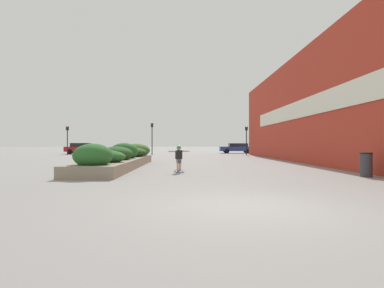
{
  "coord_description": "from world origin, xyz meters",
  "views": [
    {
      "loc": [
        -1.22,
        -7.11,
        1.31
      ],
      "look_at": [
        -0.87,
        16.14,
        1.3
      ],
      "focal_mm": 32.0,
      "sensor_mm": 36.0,
      "label": 1
    }
  ],
  "objects_px": {
    "car_leftmost": "(82,148)",
    "traffic_light_far_left": "(67,135)",
    "car_center_right": "(316,148)",
    "skateboarder": "(179,155)",
    "car_center_left": "(237,148)",
    "traffic_light_left": "(152,133)",
    "traffic_light_right": "(246,136)",
    "skateboard": "(179,171)",
    "trash_bin": "(366,165)"
  },
  "relations": [
    {
      "from": "skateboard",
      "to": "traffic_light_far_left",
      "type": "xyz_separation_m",
      "value": [
        -13.59,
        24.36,
        2.22
      ]
    },
    {
      "from": "car_center_right",
      "to": "traffic_light_right",
      "type": "xyz_separation_m",
      "value": [
        -10.29,
        -5.6,
        1.48
      ]
    },
    {
      "from": "trash_bin",
      "to": "car_center_right",
      "type": "relative_size",
      "value": 0.21
    },
    {
      "from": "car_leftmost",
      "to": "traffic_light_far_left",
      "type": "xyz_separation_m",
      "value": [
        -0.44,
        -4.0,
        1.54
      ]
    },
    {
      "from": "traffic_light_left",
      "to": "traffic_light_right",
      "type": "height_order",
      "value": "traffic_light_left"
    },
    {
      "from": "traffic_light_left",
      "to": "skateboarder",
      "type": "bearing_deg",
      "value": -81.38
    },
    {
      "from": "trash_bin",
      "to": "car_leftmost",
      "type": "distance_m",
      "value": 36.96
    },
    {
      "from": "car_leftmost",
      "to": "car_center_left",
      "type": "distance_m",
      "value": 20.83
    },
    {
      "from": "traffic_light_right",
      "to": "traffic_light_far_left",
      "type": "relative_size",
      "value": 1.0
    },
    {
      "from": "car_center_right",
      "to": "traffic_light_right",
      "type": "distance_m",
      "value": 11.81
    },
    {
      "from": "skateboarder",
      "to": "traffic_light_far_left",
      "type": "relative_size",
      "value": 0.34
    },
    {
      "from": "car_center_left",
      "to": "traffic_light_far_left",
      "type": "height_order",
      "value": "traffic_light_far_left"
    },
    {
      "from": "traffic_light_far_left",
      "to": "car_center_left",
      "type": "bearing_deg",
      "value": 19.79
    },
    {
      "from": "skateboarder",
      "to": "car_center_right",
      "type": "distance_m",
      "value": 34.68
    },
    {
      "from": "skateboarder",
      "to": "trash_bin",
      "type": "xyz_separation_m",
      "value": [
        7.48,
        -2.29,
        -0.3
      ]
    },
    {
      "from": "trash_bin",
      "to": "car_leftmost",
      "type": "height_order",
      "value": "car_leftmost"
    },
    {
      "from": "car_leftmost",
      "to": "traffic_light_right",
      "type": "distance_m",
      "value": 20.98
    },
    {
      "from": "skateboarder",
      "to": "car_center_right",
      "type": "xyz_separation_m",
      "value": [
        17.66,
        29.84,
        0.02
      ]
    },
    {
      "from": "skateboarder",
      "to": "car_leftmost",
      "type": "bearing_deg",
      "value": 85.83
    },
    {
      "from": "skateboard",
      "to": "traffic_light_right",
      "type": "bearing_deg",
      "value": 44.06
    },
    {
      "from": "trash_bin",
      "to": "traffic_light_far_left",
      "type": "bearing_deg",
      "value": 128.33
    },
    {
      "from": "skateboard",
      "to": "traffic_light_far_left",
      "type": "distance_m",
      "value": 27.98
    },
    {
      "from": "skateboarder",
      "to": "car_leftmost",
      "type": "relative_size",
      "value": 0.28
    },
    {
      "from": "car_center_right",
      "to": "skateboard",
      "type": "bearing_deg",
      "value": 149.39
    },
    {
      "from": "car_center_right",
      "to": "car_leftmost",
      "type": "bearing_deg",
      "value": 92.75
    },
    {
      "from": "car_leftmost",
      "to": "traffic_light_far_left",
      "type": "height_order",
      "value": "traffic_light_far_left"
    },
    {
      "from": "car_center_right",
      "to": "traffic_light_far_left",
      "type": "height_order",
      "value": "traffic_light_far_left"
    },
    {
      "from": "traffic_light_far_left",
      "to": "traffic_light_right",
      "type": "bearing_deg",
      "value": -0.33
    },
    {
      "from": "traffic_light_left",
      "to": "traffic_light_right",
      "type": "relative_size",
      "value": 1.12
    },
    {
      "from": "skateboarder",
      "to": "traffic_light_left",
      "type": "distance_m",
      "value": 25.04
    },
    {
      "from": "skateboard",
      "to": "skateboarder",
      "type": "relative_size",
      "value": 0.61
    },
    {
      "from": "skateboarder",
      "to": "traffic_light_right",
      "type": "distance_m",
      "value": 25.38
    },
    {
      "from": "car_leftmost",
      "to": "car_center_right",
      "type": "xyz_separation_m",
      "value": [
        30.8,
        1.48,
        0.05
      ]
    },
    {
      "from": "skateboarder",
      "to": "car_center_right",
      "type": "relative_size",
      "value": 0.25
    },
    {
      "from": "skateboard",
      "to": "car_center_right",
      "type": "relative_size",
      "value": 0.15
    },
    {
      "from": "car_center_left",
      "to": "traffic_light_left",
      "type": "bearing_deg",
      "value": 122.96
    },
    {
      "from": "car_leftmost",
      "to": "traffic_light_far_left",
      "type": "distance_m",
      "value": 4.31
    },
    {
      "from": "car_leftmost",
      "to": "trash_bin",
      "type": "bearing_deg",
      "value": 33.94
    },
    {
      "from": "skateboarder",
      "to": "traffic_light_left",
      "type": "bearing_deg",
      "value": 69.59
    },
    {
      "from": "car_center_right",
      "to": "trash_bin",
      "type": "bearing_deg",
      "value": 162.43
    },
    {
      "from": "skateboard",
      "to": "skateboarder",
      "type": "bearing_deg",
      "value": -111.91
    },
    {
      "from": "car_center_left",
      "to": "traffic_light_right",
      "type": "bearing_deg",
      "value": 179.91
    },
    {
      "from": "trash_bin",
      "to": "traffic_light_right",
      "type": "distance_m",
      "value": 26.6
    },
    {
      "from": "car_center_right",
      "to": "traffic_light_far_left",
      "type": "xyz_separation_m",
      "value": [
        -31.25,
        -5.48,
        1.48
      ]
    },
    {
      "from": "car_leftmost",
      "to": "skateboarder",
      "type": "bearing_deg",
      "value": 24.87
    },
    {
      "from": "trash_bin",
      "to": "car_leftmost",
      "type": "bearing_deg",
      "value": 123.94
    },
    {
      "from": "skateboarder",
      "to": "traffic_light_far_left",
      "type": "distance_m",
      "value": 27.94
    },
    {
      "from": "trash_bin",
      "to": "traffic_light_far_left",
      "type": "distance_m",
      "value": 34.03
    },
    {
      "from": "skateboard",
      "to": "car_center_left",
      "type": "xyz_separation_m",
      "value": [
        7.38,
        31.9,
        0.68
      ]
    },
    {
      "from": "car_center_right",
      "to": "traffic_light_far_left",
      "type": "distance_m",
      "value": 31.76
    }
  ]
}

